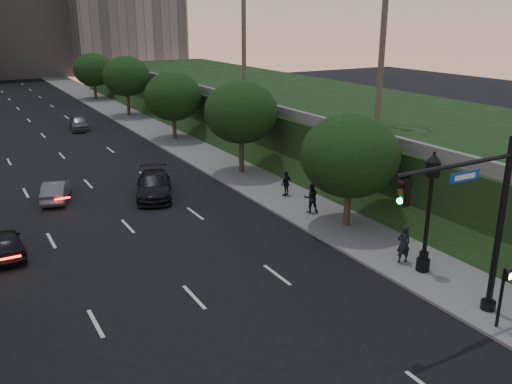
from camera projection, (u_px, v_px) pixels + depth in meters
ground at (254, 362)px, 18.02m from camera, size 160.00×160.00×0.00m
road_surface at (67, 161)px, 42.76m from camera, size 16.00×140.00×0.02m
sidewalk_right at (187, 146)px, 47.58m from camera, size 4.50×140.00×0.15m
embankment at (311, 116)px, 50.87m from camera, size 18.00×90.00×4.00m
parapet_wall at (230, 97)px, 46.13m from camera, size 0.35×90.00×0.70m
office_block_mid at (12, 4)px, 100.94m from camera, size 22.00×18.00×26.00m
tree_right_a at (350, 156)px, 28.23m from camera, size 5.20×5.20×6.24m
tree_right_b at (241, 112)px, 37.97m from camera, size 5.20×5.20×6.74m
tree_right_c at (173, 96)px, 48.85m from camera, size 5.20×5.20×6.24m
tree_right_d at (126, 76)px, 60.24m from camera, size 5.20×5.20×6.74m
tree_right_e at (93, 70)px, 72.77m from camera, size 5.20×5.20×6.24m
traffic_signal_mast at (480, 230)px, 19.39m from camera, size 5.68×0.56×7.00m
street_lamp at (428, 218)px, 23.41m from camera, size 0.64×0.64×5.62m
pedestrian_signal at (503, 293)px, 19.33m from camera, size 0.30×0.33×2.50m
sedan_near_left at (5, 243)px, 25.78m from camera, size 1.61×3.84×1.30m
sedan_mid_left at (56, 191)px, 33.56m from camera, size 2.47×4.11×1.28m
sedan_near_right at (154, 185)px, 34.22m from camera, size 3.78×5.65×1.52m
sedan_far_right at (79, 123)px, 54.24m from camera, size 2.24×4.42×1.44m
pedestrian_a at (404, 244)px, 24.71m from camera, size 0.76×0.59×1.84m
pedestrian_b at (311, 198)px, 31.07m from camera, size 1.04×0.93×1.75m
pedestrian_c at (286, 183)px, 33.94m from camera, size 1.01×0.67×1.60m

